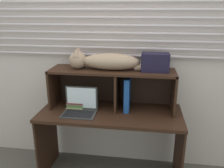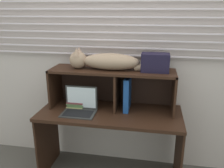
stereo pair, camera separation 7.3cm
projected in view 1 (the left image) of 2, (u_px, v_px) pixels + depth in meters
back_panel_with_blinds at (115, 48)px, 2.34m from camera, size 4.40×0.08×2.50m
desk at (110, 125)px, 2.26m from camera, size 1.33×0.56×0.70m
hutch_shelf_unit at (113, 80)px, 2.26m from camera, size 1.18×0.32×0.38m
cat at (105, 61)px, 2.18m from camera, size 0.93×0.18×0.20m
laptop at (80, 107)px, 2.18m from camera, size 0.31×0.22×0.24m
binder_upright at (128, 93)px, 2.24m from camera, size 0.05×0.25×0.32m
book_stack at (78, 102)px, 2.36m from camera, size 0.17×0.25×0.06m
storage_box at (155, 62)px, 2.12m from camera, size 0.25×0.14×0.17m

